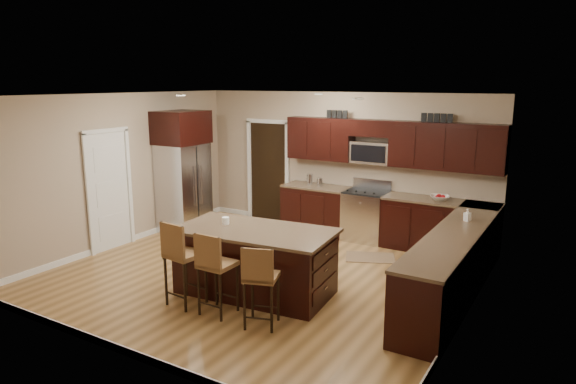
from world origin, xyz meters
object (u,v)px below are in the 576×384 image
Objects in this scene: refrigerator at (183,170)px; stool_mid at (214,264)px; island at (255,263)px; stool_left at (181,254)px; range at (366,215)px; stool_right at (260,277)px.

stool_mid is at bearing -42.57° from refrigerator.
island is 2.09× the size of stool_mid.
refrigerator is at bearing 137.59° from stool_mid.
stool_left is at bearing -48.60° from refrigerator.
range is 0.47× the size of refrigerator.
range is at bearing 75.56° from stool_right.
stool_mid is 0.68m from stool_right.
refrigerator is (-3.30, -1.26, 0.74)m from range.
refrigerator reaches higher than stool_right.
stool_left is 0.55m from stool_mid.
stool_right is at bearing 6.84° from stool_left.
stool_right is 0.44× the size of refrigerator.
refrigerator reaches higher than range.
island is at bearing -31.74° from refrigerator.
stool_right is at bearing -58.04° from island.
stool_left is 1.23m from stool_right.
island is 0.96× the size of refrigerator.
refrigerator is (-2.92, 1.81, 0.78)m from island.
stool_mid is 1.05× the size of stool_right.
stool_right is (0.27, -3.91, 0.17)m from range.
island is at bearing -96.99° from range.
island is 0.88m from stool_mid.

